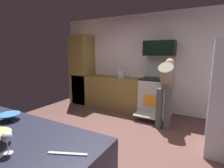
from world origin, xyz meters
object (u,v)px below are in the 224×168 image
object	(u,v)px
oven_range	(156,96)
microwave	(160,48)
mixing_bowl_small	(10,117)
stock_pot	(121,74)
wine_glass_near	(7,138)
person_cook	(166,87)

from	to	relation	value
oven_range	microwave	world-z (taller)	microwave
microwave	mixing_bowl_small	xyz separation A→B (m)	(-0.68, -3.37, -0.76)
oven_range	stock_pot	xyz separation A→B (m)	(-1.02, 0.01, 0.49)
oven_range	stock_pot	world-z (taller)	oven_range
wine_glass_near	stock_pot	bearing A→B (deg)	104.32
oven_range	mixing_bowl_small	distance (m)	3.37
person_cook	stock_pot	distance (m)	1.50
wine_glass_near	microwave	bearing A→B (deg)	88.62
oven_range	mixing_bowl_small	bearing A→B (deg)	-101.77
wine_glass_near	mixing_bowl_small	bearing A→B (deg)	149.10
oven_range	wine_glass_near	bearing A→B (deg)	-91.42
person_cook	wine_glass_near	world-z (taller)	person_cook
microwave	mixing_bowl_small	world-z (taller)	microwave
mixing_bowl_small	stock_pot	distance (m)	3.31
mixing_bowl_small	person_cook	bearing A→B (deg)	68.98
person_cook	stock_pot	world-z (taller)	person_cook
microwave	mixing_bowl_small	distance (m)	3.52
mixing_bowl_small	wine_glass_near	world-z (taller)	wine_glass_near
microwave	stock_pot	size ratio (longest dim) A/B	3.24
oven_range	person_cook	world-z (taller)	oven_range
person_cook	mixing_bowl_small	distance (m)	2.87
microwave	stock_pot	distance (m)	1.24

